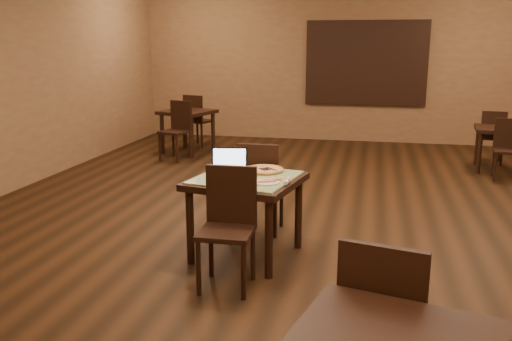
% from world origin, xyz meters
% --- Properties ---
extents(ground, '(10.00, 10.00, 0.00)m').
position_xyz_m(ground, '(0.00, 0.00, 0.00)').
color(ground, black).
rests_on(ground, ground).
extents(wall_back, '(8.00, 0.02, 3.00)m').
position_xyz_m(wall_back, '(0.00, 5.00, 1.50)').
color(wall_back, olive).
rests_on(wall_back, ground).
extents(wall_front, '(8.00, 0.02, 3.00)m').
position_xyz_m(wall_front, '(0.00, -5.00, 1.50)').
color(wall_front, olive).
rests_on(wall_front, ground).
extents(mural, '(2.34, 0.05, 1.64)m').
position_xyz_m(mural, '(0.50, 4.96, 1.55)').
color(mural, navy).
rests_on(mural, wall_back).
extents(tiled_table, '(1.08, 1.08, 0.76)m').
position_xyz_m(tiled_table, '(-0.41, -1.36, 0.66)').
color(tiled_table, black).
rests_on(tiled_table, ground).
extents(chair_main_near, '(0.43, 0.43, 0.98)m').
position_xyz_m(chair_main_near, '(-0.41, -1.97, 0.55)').
color(chair_main_near, black).
rests_on(chair_main_near, ground).
extents(chair_main_far, '(0.43, 0.43, 0.97)m').
position_xyz_m(chair_main_far, '(-0.41, -0.75, 0.55)').
color(chair_main_far, black).
rests_on(chair_main_far, ground).
extents(laptop, '(0.37, 0.31, 0.23)m').
position_xyz_m(laptop, '(-0.61, -1.26, 0.82)').
color(laptop, black).
rests_on(laptop, tiled_table).
extents(plate, '(0.24, 0.24, 0.01)m').
position_xyz_m(plate, '(-0.19, -1.54, 0.77)').
color(plate, white).
rests_on(plate, tiled_table).
extents(pizza_slice, '(0.25, 0.25, 0.02)m').
position_xyz_m(pizza_slice, '(-0.19, -1.54, 0.79)').
color(pizza_slice, beige).
rests_on(pizza_slice, plate).
extents(pizza_pan, '(0.34, 0.34, 0.01)m').
position_xyz_m(pizza_pan, '(-0.29, -1.12, 0.77)').
color(pizza_pan, silver).
rests_on(pizza_pan, tiled_table).
extents(pizza_whole, '(0.36, 0.36, 0.03)m').
position_xyz_m(pizza_whole, '(-0.29, -1.12, 0.78)').
color(pizza_whole, beige).
rests_on(pizza_whole, pizza_pan).
extents(spatula, '(0.26, 0.26, 0.01)m').
position_xyz_m(spatula, '(-0.27, -1.14, 0.79)').
color(spatula, silver).
rests_on(spatula, pizza_whole).
extents(napkin_roll, '(0.04, 0.17, 0.04)m').
position_xyz_m(napkin_roll, '(-0.01, -1.50, 0.78)').
color(napkin_roll, white).
rests_on(napkin_roll, tiled_table).
extents(other_table_a, '(0.80, 0.80, 0.68)m').
position_xyz_m(other_table_a, '(2.61, 2.82, 0.56)').
color(other_table_a, black).
rests_on(other_table_a, ground).
extents(other_table_a_chair_near, '(0.42, 0.42, 0.88)m').
position_xyz_m(other_table_a_chair_near, '(2.62, 2.30, 0.50)').
color(other_table_a_chair_near, black).
rests_on(other_table_a_chair_near, ground).
extents(other_table_a_chair_far, '(0.42, 0.42, 0.88)m').
position_xyz_m(other_table_a_chair_far, '(2.60, 3.33, 0.50)').
color(other_table_a_chair_far, black).
rests_on(other_table_a_chair_far, ground).
extents(other_table_b, '(1.02, 1.02, 0.76)m').
position_xyz_m(other_table_b, '(-2.57, 3.17, 0.63)').
color(other_table_b, black).
rests_on(other_table_b, ground).
extents(other_table_b_chair_near, '(0.54, 0.54, 0.99)m').
position_xyz_m(other_table_b_chair_near, '(-2.54, 2.59, 0.56)').
color(other_table_b_chair_near, black).
rests_on(other_table_b_chair_near, ground).
extents(other_table_b_chair_far, '(0.54, 0.54, 0.99)m').
position_xyz_m(other_table_b_chair_far, '(-2.60, 3.75, 0.56)').
color(other_table_b_chair_far, black).
rests_on(other_table_b_chair_far, ground).
extents(other_table_c_chair_far, '(0.53, 0.53, 1.01)m').
position_xyz_m(other_table_c_chair_far, '(0.80, -3.41, 0.57)').
color(other_table_c_chair_far, black).
rests_on(other_table_c_chair_far, ground).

